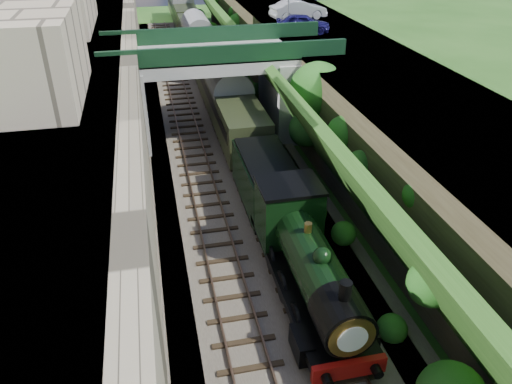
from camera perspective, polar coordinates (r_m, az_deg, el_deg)
trackbed at (r=34.00m, az=-3.62°, el=4.12°), size 10.00×90.00×0.20m
retaining_wall at (r=32.36m, az=-13.57°, el=8.51°), size 1.00×90.00×7.00m
street_plateau_left at (r=32.65m, az=-19.73°, el=7.76°), size 6.00×90.00×7.00m
street_plateau_right at (r=35.38m, az=11.81°, el=9.91°), size 8.00×90.00×6.25m
embankment_slope at (r=34.73m, az=4.32°, el=9.51°), size 4.25×91.68×6.36m
track_left at (r=33.73m, az=-6.99°, el=4.00°), size 2.50×90.00×0.20m
track_right at (r=34.12m, az=-1.63°, el=4.54°), size 2.50×90.00×0.20m
road_bridge at (r=36.35m, az=-3.37°, el=12.62°), size 16.00×6.40×7.25m
building_near at (r=25.47m, az=-24.17°, el=14.07°), size 4.00×8.00×4.00m
tree at (r=32.38m, az=7.12°, el=11.30°), size 3.60×3.80×6.60m
car_blue at (r=40.80m, az=5.38°, el=18.65°), size 4.47×2.79×1.42m
car_silver at (r=45.98m, az=4.86°, el=20.06°), size 5.04×2.32×1.60m
locomotive at (r=21.29m, az=5.87°, el=-7.87°), size 3.10×10.22×3.83m
tender at (r=27.35m, az=1.18°, el=0.92°), size 2.70×6.00×3.05m
coach_front at (r=38.48m, az=-3.29°, el=10.43°), size 2.90×18.00×3.70m
coach_middle at (r=56.39m, az=-6.63°, el=16.63°), size 2.90×18.00×3.70m
coach_rear at (r=74.75m, az=-8.44°, el=19.80°), size 2.90×18.00×3.70m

